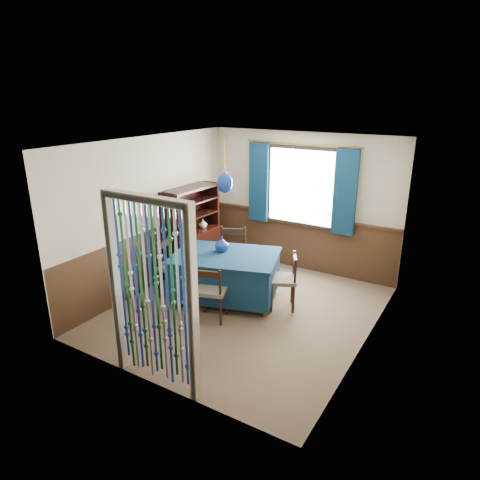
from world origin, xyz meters
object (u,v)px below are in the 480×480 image
Objects in this scene: dining_table at (226,274)px; vase_sideboard at (203,223)px; chair_right at (284,280)px; pendant_lamp at (225,183)px; chair_left at (172,266)px; chair_far at (233,255)px; sideboard at (193,243)px; vase_table at (222,245)px; chair_near at (211,291)px; bowl_shelf at (186,217)px.

vase_sideboard is at bearing 122.38° from dining_table.
dining_table is at bearing 78.42° from chair_right.
pendant_lamp reaches higher than vase_sideboard.
pendant_lamp reaches higher than chair_left.
vase_sideboard is at bearing -46.63° from chair_far.
chair_far is at bearing 134.99° from chair_left.
sideboard is 1.18m from vase_table.
chair_near is (0.16, -0.63, 0.01)m from dining_table.
dining_table is 1.33m from bowl_shelf.
pendant_lamp is at bearing -39.76° from vase_sideboard.
vase_sideboard is (-0.94, 0.79, 0.00)m from vase_table.
chair_right reaches higher than chair_near.
chair_far and vase_sideboard have the same top height.
sideboard reaches higher than vase_sideboard.
chair_far is (-0.42, 1.24, 0.06)m from chair_near.
bowl_shelf reaches higher than chair_near.
vase_table is (-0.30, 0.74, 0.42)m from chair_near.
chair_far is at bearing -19.54° from vase_sideboard.
sideboard is 7.35× the size of vase_table.
dining_table is 1.93× the size of chair_far.
vase_table is (0.73, 0.37, 0.39)m from chair_left.
dining_table is at bearing 96.97° from chair_left.
chair_left is at bearing -70.36° from sideboard.
chair_near is 0.93× the size of chair_left.
dining_table is 0.46m from vase_table.
chair_left is at bearing 179.10° from dining_table.
chair_right is at bearing 135.96° from chair_far.
chair_left is 0.96m from sideboard.
chair_near is 4.79× the size of vase_sideboard.
chair_left is 4.34× the size of bowl_shelf.
bowl_shelf is at bearing 162.04° from vase_table.
sideboard is 8.89× the size of vase_sideboard.
vase_sideboard is (-1.96, 0.64, 0.42)m from chair_right.
chair_far is at bearing 13.24° from bowl_shelf.
dining_table is at bearing -39.76° from vase_sideboard.
chair_left is (-1.02, 0.37, 0.03)m from chair_near.
chair_left is 4.26× the size of vase_table.
bowl_shelf is (-0.94, 0.30, 0.23)m from vase_table.
sideboard is at bearing 116.13° from chair_near.
vase_table is (-0.14, 0.11, 0.43)m from dining_table.
sideboard is 0.40m from vase_sideboard.
vase_table is 1.01m from bowl_shelf.
chair_right is at bearing -1.88° from dining_table.
pendant_lamp is at bearing 78.42° from chair_right.
chair_left is at bearing -72.38° from bowl_shelf.
pendant_lamp reaches higher than chair_near.
chair_near is 0.90m from vase_table.
chair_far is 1.12× the size of chair_right.
pendant_lamp is at bearing 85.79° from chair_far.
vase_table is at bearing 106.90° from chair_left.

